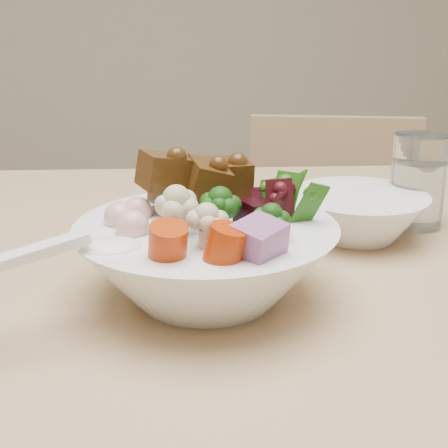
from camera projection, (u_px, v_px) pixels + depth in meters
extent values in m
cube|color=tan|center=(332.00, 323.00, 1.38)|extent=(0.47, 0.47, 0.04)
cube|color=tan|center=(332.00, 207.00, 1.48)|extent=(0.38, 0.12, 0.43)
cylinder|color=tan|center=(259.00, 365.00, 1.62)|extent=(0.03, 0.03, 0.40)
cylinder|color=tan|center=(388.00, 372.00, 1.59)|extent=(0.03, 0.03, 0.40)
sphere|color=#0B3208|center=(220.00, 216.00, 0.54)|extent=(0.04, 0.04, 0.04)
sphere|color=#BFB290|center=(177.00, 218.00, 0.53)|extent=(0.04, 0.04, 0.04)
cube|color=black|center=(267.00, 208.00, 0.58)|extent=(0.04, 0.04, 0.03)
cube|color=#8E5686|center=(258.00, 243.00, 0.49)|extent=(0.05, 0.05, 0.04)
cylinder|color=#BC2305|center=(168.00, 245.00, 0.48)|extent=(0.04, 0.04, 0.03)
sphere|color=#DFA19C|center=(132.00, 227.00, 0.54)|extent=(0.03, 0.03, 0.03)
ellipsoid|color=white|center=(111.00, 249.00, 0.51)|extent=(0.06, 0.06, 0.02)
cube|color=white|center=(26.00, 255.00, 0.48)|extent=(0.10, 0.05, 0.02)
cylinder|color=white|center=(418.00, 181.00, 0.75)|extent=(0.07, 0.07, 0.11)
cylinder|color=silver|center=(417.00, 192.00, 0.76)|extent=(0.06, 0.06, 0.08)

